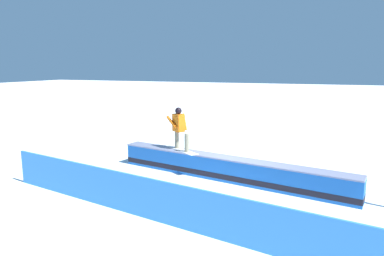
% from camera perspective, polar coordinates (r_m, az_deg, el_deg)
% --- Properties ---
extents(ground_plane, '(120.00, 120.00, 0.00)m').
position_cam_1_polar(ground_plane, '(10.78, 5.71, -8.49)').
color(ground_plane, white).
extents(grind_box, '(7.51, 1.96, 0.72)m').
position_cam_1_polar(grind_box, '(10.68, 5.74, -6.82)').
color(grind_box, blue).
rests_on(grind_box, ground_plane).
extents(snowboarder, '(1.42, 1.09, 1.38)m').
position_cam_1_polar(snowboarder, '(11.33, -2.09, 0.13)').
color(snowboarder, silver).
rests_on(snowboarder, grind_box).
extents(safety_fence, '(11.22, 2.20, 0.97)m').
position_cam_1_polar(safety_fence, '(7.55, -1.48, -12.85)').
color(safety_fence, '#3788E3').
rests_on(safety_fence, ground_plane).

